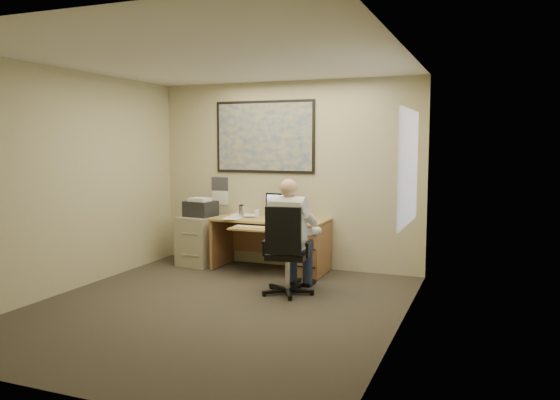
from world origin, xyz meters
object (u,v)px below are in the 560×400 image
at_px(filing_cabinet, 201,236).
at_px(person, 288,237).
at_px(desk, 294,241).
at_px(office_chair, 285,269).

height_order(filing_cabinet, person, person).
xyz_separation_m(desk, office_chair, (0.30, -1.12, -0.12)).
height_order(filing_cabinet, office_chair, office_chair).
distance_m(desk, person, 1.11).
bearing_deg(filing_cabinet, desk, 8.95).
distance_m(filing_cabinet, office_chair, 2.08).
relative_size(desk, filing_cabinet, 1.60).
xyz_separation_m(filing_cabinet, person, (1.78, -1.00, 0.26)).
bearing_deg(person, desk, 108.94).
bearing_deg(person, filing_cabinet, 152.77).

